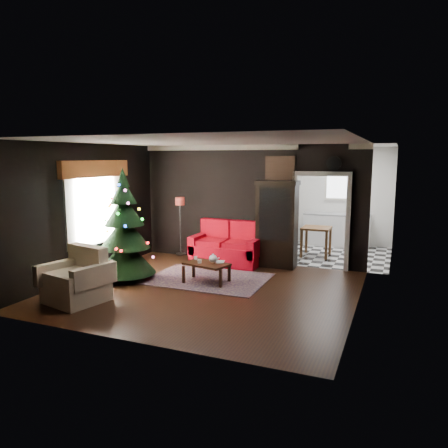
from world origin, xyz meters
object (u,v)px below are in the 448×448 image
at_px(armchair, 76,276).
at_px(wall_clock, 334,163).
at_px(floor_lamp, 180,226).
at_px(coffee_table, 207,272).
at_px(kitchen_table, 316,242).
at_px(christmas_tree, 125,229).
at_px(curio_cabinet, 277,226).
at_px(teapot, 213,259).
at_px(loveseat, 227,243).

xyz_separation_m(armchair, wall_clock, (3.78, 3.91, 1.92)).
xyz_separation_m(floor_lamp, armchair, (-0.19, -3.52, -0.37)).
height_order(floor_lamp, coffee_table, floor_lamp).
distance_m(coffee_table, kitchen_table, 3.62).
bearing_deg(wall_clock, christmas_tree, -148.16).
bearing_deg(curio_cabinet, teapot, -115.35).
bearing_deg(kitchen_table, christmas_tree, -132.08).
relative_size(curio_cabinet, kitchen_table, 2.53).
bearing_deg(wall_clock, loveseat, -170.34).
height_order(curio_cabinet, coffee_table, curio_cabinet).
xyz_separation_m(floor_lamp, teapot, (1.56, -1.54, -0.33)).
height_order(loveseat, curio_cabinet, curio_cabinet).
xyz_separation_m(curio_cabinet, floor_lamp, (-2.39, -0.21, -0.12)).
xyz_separation_m(loveseat, armchair, (-1.43, -3.51, -0.04)).
xyz_separation_m(armchair, kitchen_table, (3.23, 5.16, -0.08)).
bearing_deg(christmas_tree, teapot, 13.82).
height_order(loveseat, armchair, loveseat).
xyz_separation_m(coffee_table, kitchen_table, (1.60, 3.24, 0.17)).
distance_m(loveseat, teapot, 1.57).
distance_m(armchair, coffee_table, 2.53).
height_order(coffee_table, teapot, teapot).
bearing_deg(curio_cabinet, coffee_table, -117.72).
distance_m(armchair, teapot, 2.64).
bearing_deg(floor_lamp, curio_cabinet, 5.01).
height_order(loveseat, kitchen_table, loveseat).
xyz_separation_m(curio_cabinet, armchair, (-2.58, -3.73, -0.49)).
distance_m(christmas_tree, armchair, 1.64).
xyz_separation_m(teapot, wall_clock, (2.03, 1.93, 1.88)).
relative_size(christmas_tree, coffee_table, 2.69).
relative_size(armchair, coffee_table, 1.09).
bearing_deg(loveseat, armchair, -112.18).
height_order(floor_lamp, christmas_tree, christmas_tree).
bearing_deg(christmas_tree, floor_lamp, 83.40).
distance_m(loveseat, wall_clock, 3.04).
xyz_separation_m(christmas_tree, kitchen_table, (3.27, 3.62, -0.68)).
distance_m(floor_lamp, coffee_table, 2.24).
bearing_deg(kitchen_table, floor_lamp, -151.67).
distance_m(floor_lamp, christmas_tree, 2.01).
bearing_deg(curio_cabinet, floor_lamp, -174.99).
bearing_deg(christmas_tree, coffee_table, 13.00).
relative_size(loveseat, wall_clock, 5.31).
distance_m(wall_clock, kitchen_table, 2.43).
bearing_deg(teapot, curio_cabinet, 64.65).
xyz_separation_m(christmas_tree, armchair, (0.04, -1.53, -0.59)).
xyz_separation_m(floor_lamp, coffee_table, (1.44, -1.60, -0.62)).
height_order(christmas_tree, coffee_table, christmas_tree).
height_order(floor_lamp, teapot, floor_lamp).
relative_size(armchair, kitchen_table, 1.27).
bearing_deg(kitchen_table, armchair, -122.06).
bearing_deg(wall_clock, armchair, -134.05).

